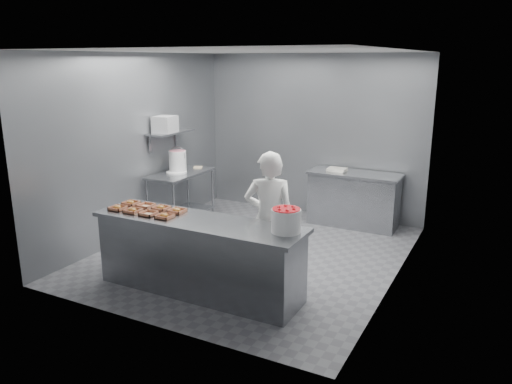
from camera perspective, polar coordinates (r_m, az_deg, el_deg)
floor at (r=7.21m, az=-0.41°, el=-7.02°), size 4.50×4.50×0.00m
ceiling at (r=6.69m, az=-0.46°, el=15.82°), size 4.50×4.50×0.00m
wall_back at (r=8.84m, az=6.44°, el=6.40°), size 4.00×0.04×2.80m
wall_left at (r=7.93m, az=-13.37°, el=5.12°), size 0.04×4.50×2.80m
wall_right at (r=6.16m, az=16.26°, el=2.17°), size 0.04×4.50×2.80m
service_counter at (r=5.97m, az=-6.53°, el=-7.24°), size 2.60×0.70×0.90m
prep_table at (r=8.35m, az=-8.54°, el=0.17°), size 0.60×1.20×0.90m
back_counter at (r=8.43m, az=11.10°, el=-0.79°), size 1.50×0.60×0.90m
wall_shelf at (r=8.26m, az=-9.76°, el=6.74°), size 0.35×0.90×0.03m
tray_0 at (r=6.39m, az=-15.52°, el=-1.75°), size 0.19×0.18×0.06m
tray_1 at (r=6.23m, az=-13.90°, el=-2.06°), size 0.19×0.18×0.06m
tray_2 at (r=6.08m, az=-12.17°, el=-2.41°), size 0.19×0.18×0.04m
tray_3 at (r=5.93m, az=-10.39°, el=-2.71°), size 0.19×0.18×0.06m
tray_4 at (r=6.56m, az=-14.10°, el=-1.22°), size 0.19×0.18×0.06m
tray_5 at (r=6.40m, az=-12.46°, el=-1.54°), size 0.19×0.18×0.04m
tray_6 at (r=6.26m, az=-10.79°, el=-1.81°), size 0.19×0.18×0.06m
tray_7 at (r=6.12m, az=-9.02°, el=-2.11°), size 0.19×0.18×0.06m
worker at (r=6.03m, az=1.52°, el=-3.09°), size 0.71×0.60×1.66m
strawberry_tub at (r=5.34m, az=3.46°, el=-3.16°), size 0.32×0.32×0.26m
glaze_bucket at (r=8.27m, az=-8.94°, el=3.53°), size 0.30×0.28×0.43m
bucket_lid at (r=8.24m, az=-9.06°, el=2.24°), size 0.36×0.36×0.03m
rag at (r=8.60m, az=-6.65°, el=2.84°), size 0.18×0.17×0.02m
appliance at (r=8.14m, az=-10.36°, el=7.62°), size 0.33×0.37×0.26m
paper_stack at (r=8.40m, az=9.25°, el=2.56°), size 0.31×0.24×0.05m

